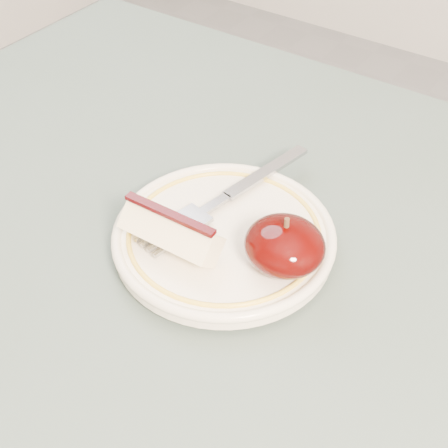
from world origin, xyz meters
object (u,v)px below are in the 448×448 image
Objects in this scene: table at (159,407)px; fork at (226,197)px; plate at (224,236)px; apple_half at (285,245)px.

fork is (-0.03, 0.15, 0.11)m from table.
plate is 0.97× the size of fork.
table is at bearing -83.90° from plate.
plate is 2.92× the size of apple_half.
table is 13.92× the size of apple_half.
table is 0.17m from apple_half.
apple_half is (0.05, 0.11, 0.13)m from table.
apple_half is at bearing 67.26° from table.
fork is (-0.02, 0.03, 0.01)m from plate.
fork is at bearing 102.72° from table.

